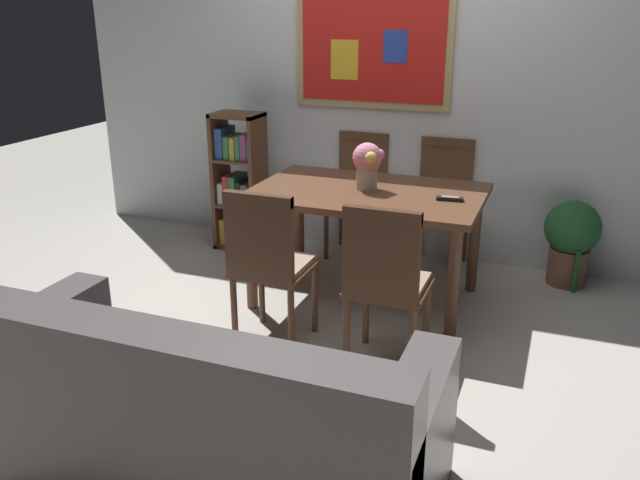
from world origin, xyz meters
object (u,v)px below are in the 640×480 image
(leather_couch, at_px, (195,424))
(tv_remote, at_px, (450,199))
(dining_chair_far_left, at_px, (359,184))
(dining_chair_far_right, at_px, (443,192))
(bookshelf, at_px, (240,185))
(dining_chair_near_right, at_px, (386,275))
(dining_chair_near_left, at_px, (268,256))
(dining_table, at_px, (367,205))
(potted_ivy, at_px, (571,238))
(flower_vase, at_px, (368,162))

(leather_couch, distance_m, tv_remote, 2.04)
(dining_chair_far_left, height_order, leather_couch, dining_chair_far_left)
(dining_chair_far_right, bearing_deg, bookshelf, -171.47)
(leather_couch, bearing_deg, dining_chair_far_left, 95.14)
(dining_chair_near_right, bearing_deg, dining_chair_near_left, 177.98)
(dining_chair_near_left, relative_size, bookshelf, 0.87)
(tv_remote, bearing_deg, dining_table, 175.32)
(leather_couch, distance_m, bookshelf, 2.79)
(dining_chair_far_left, xyz_separation_m, leather_couch, (0.25, -2.77, -0.22))
(leather_couch, bearing_deg, potted_ivy, 64.49)
(dining_chair_far_left, height_order, dining_chair_far_right, same)
(dining_chair_far_left, relative_size, leather_couch, 0.51)
(bookshelf, distance_m, tv_remote, 1.84)
(leather_couch, xyz_separation_m, tv_remote, (0.58, 1.91, 0.43))
(dining_chair_near_left, distance_m, leather_couch, 1.21)
(dining_chair_near_left, relative_size, dining_chair_near_right, 1.00)
(leather_couch, height_order, tv_remote, leather_couch)
(dining_table, distance_m, dining_chair_far_right, 0.88)
(dining_table, distance_m, dining_chair_near_left, 0.85)
(bookshelf, xyz_separation_m, potted_ivy, (2.42, 0.15, -0.17))
(dining_table, xyz_separation_m, dining_chair_near_left, (-0.31, -0.79, -0.10))
(dining_chair_near_left, xyz_separation_m, potted_ivy, (1.52, 1.52, -0.21))
(dining_chair_far_right, relative_size, dining_chair_near_right, 1.00)
(dining_chair_near_left, bearing_deg, bookshelf, 123.05)
(dining_chair_near_left, xyz_separation_m, bookshelf, (-0.89, 1.37, -0.04))
(dining_chair_near_right, height_order, bookshelf, bookshelf)
(dining_chair_far_left, relative_size, dining_chair_far_right, 1.00)
(leather_couch, xyz_separation_m, bookshelf, (-1.14, 2.54, 0.18))
(dining_chair_far_right, xyz_separation_m, dining_chair_near_right, (0.03, -1.63, 0.00))
(dining_chair_near_left, height_order, dining_chair_near_right, same)
(dining_table, bearing_deg, tv_remote, -4.68)
(dining_table, xyz_separation_m, bookshelf, (-1.20, 0.58, -0.14))
(dining_table, height_order, bookshelf, bookshelf)
(dining_chair_near_right, xyz_separation_m, potted_ivy, (0.86, 1.54, -0.21))
(dining_chair_far_right, relative_size, potted_ivy, 1.51)
(dining_table, bearing_deg, flower_vase, 114.03)
(dining_chair_far_right, bearing_deg, dining_table, -111.39)
(bookshelf, distance_m, potted_ivy, 2.43)
(potted_ivy, distance_m, tv_remote, 1.12)
(dining_chair_far_left, height_order, dining_chair_near_right, same)
(dining_chair_near_right, height_order, leather_couch, dining_chair_near_right)
(dining_chair_far_right, bearing_deg, dining_chair_far_left, 179.54)
(leather_couch, xyz_separation_m, flower_vase, (0.05, 1.98, 0.58))
(dining_table, bearing_deg, leather_couch, -91.90)
(dining_table, height_order, potted_ivy, dining_table)
(leather_couch, relative_size, potted_ivy, 2.99)
(dining_table, height_order, dining_chair_near_left, dining_chair_near_left)
(bookshelf, relative_size, tv_remote, 6.57)
(bookshelf, bearing_deg, dining_table, -25.95)
(leather_couch, distance_m, potted_ivy, 2.97)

